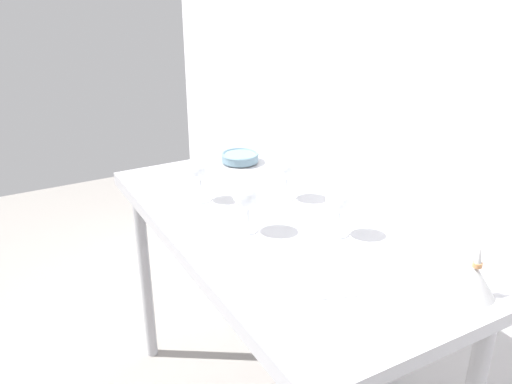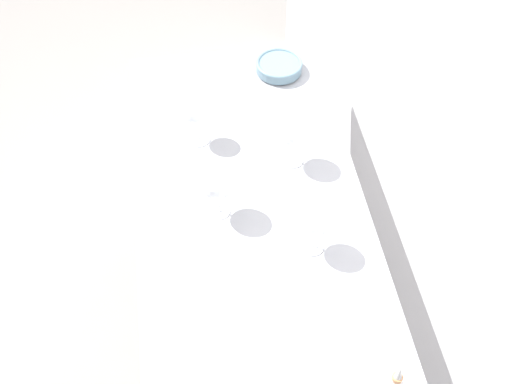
# 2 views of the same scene
# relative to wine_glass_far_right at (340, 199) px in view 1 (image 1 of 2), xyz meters

# --- Properties ---
(back_wall) EXTENTS (3.80, 0.04, 2.60)m
(back_wall) POSITION_rel_wine_glass_far_right_xyz_m (-0.17, 0.35, 0.28)
(back_wall) COLOR silver
(back_wall) RESTS_ON ground_plane
(steel_counter) EXTENTS (1.40, 0.65, 0.90)m
(steel_counter) POSITION_rel_wine_glass_far_right_xyz_m (-0.17, -0.14, -0.22)
(steel_counter) COLOR #A5A5AA
(steel_counter) RESTS_ON ground_plane
(wine_glass_far_right) EXTENTS (0.09, 0.09, 0.17)m
(wine_glass_far_right) POSITION_rel_wine_glass_far_right_xyz_m (0.00, 0.00, 0.00)
(wine_glass_far_right) COLOR white
(wine_glass_far_right) RESTS_ON steel_counter
(wine_glass_far_left) EXTENTS (0.09, 0.09, 0.17)m
(wine_glass_far_left) POSITION_rel_wine_glass_far_right_xyz_m (-0.32, 0.01, 0.00)
(wine_glass_far_left) COLOR white
(wine_glass_far_left) RESTS_ON steel_counter
(wine_glass_near_center) EXTENTS (0.10, 0.10, 0.18)m
(wine_glass_near_center) POSITION_rel_wine_glass_far_right_xyz_m (-0.16, -0.23, 0.01)
(wine_glass_near_center) COLOR white
(wine_glass_near_center) RESTS_ON steel_counter
(wine_glass_near_left) EXTENTS (0.08, 0.08, 0.16)m
(wine_glass_near_left) POSITION_rel_wine_glass_far_right_xyz_m (-0.45, -0.26, -0.00)
(wine_glass_near_left) COLOR white
(wine_glass_near_left) RESTS_ON steel_counter
(tasting_sheet_upper) EXTENTS (0.22, 0.28, 0.00)m
(tasting_sheet_upper) POSITION_rel_wine_glass_far_right_xyz_m (0.22, -0.16, -0.12)
(tasting_sheet_upper) COLOR white
(tasting_sheet_upper) RESTS_ON steel_counter
(tasting_bowl) EXTENTS (0.16, 0.16, 0.04)m
(tasting_bowl) POSITION_rel_wine_glass_far_right_xyz_m (-0.73, 0.04, -0.09)
(tasting_bowl) COLOR beige
(tasting_bowl) RESTS_ON steel_counter
(decanter_funnel) EXTENTS (0.11, 0.11, 0.14)m
(decanter_funnel) POSITION_rel_wine_glass_far_right_xyz_m (0.43, 0.09, -0.08)
(decanter_funnel) COLOR #B5B5B5
(decanter_funnel) RESTS_ON steel_counter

